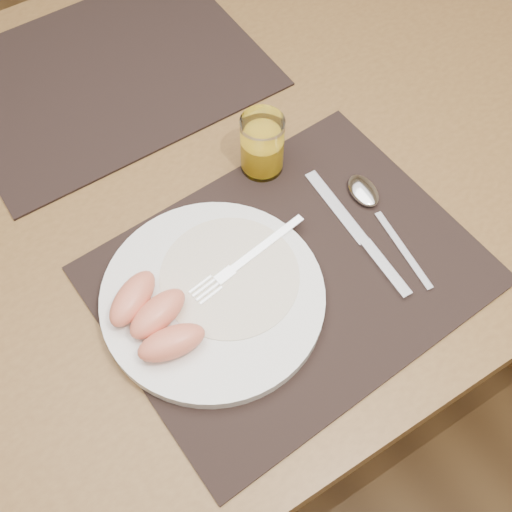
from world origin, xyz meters
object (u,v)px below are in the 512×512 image
object	(u,v)px
fork	(240,264)
spoon	(369,199)
placemat_near	(289,274)
juice_glass	(262,147)
table	(189,203)
knife	(364,242)
placemat_far	(108,74)
plate	(213,297)

from	to	relation	value
fork	spoon	world-z (taller)	fork
placemat_near	juice_glass	bearing A→B (deg)	68.75
table	knife	bearing A→B (deg)	-60.19
placemat_near	placemat_far	world-z (taller)	same
table	spoon	bearing A→B (deg)	-45.99
knife	spoon	bearing A→B (deg)	47.80
spoon	juice_glass	bearing A→B (deg)	124.35
knife	juice_glass	xyz separation A→B (m)	(-0.04, 0.18, 0.04)
placemat_far	knife	bearing A→B (deg)	-72.47
placemat_near	juice_glass	size ratio (longest dim) A/B	5.09
table	juice_glass	distance (m)	0.17
placemat_near	plate	distance (m)	0.10
placemat_near	spoon	world-z (taller)	spoon
fork	knife	xyz separation A→B (m)	(0.16, -0.05, -0.02)
fork	spoon	xyz separation A→B (m)	(0.20, -0.00, -0.01)
plate	juice_glass	world-z (taller)	juice_glass
plate	fork	size ratio (longest dim) A/B	1.54
placemat_far	knife	distance (m)	0.48
table	knife	size ratio (longest dim) A/B	6.35
placemat_far	plate	distance (m)	0.43
spoon	knife	bearing A→B (deg)	-132.20
spoon	plate	bearing A→B (deg)	-176.28
placemat_near	plate	world-z (taller)	plate
placemat_far	fork	xyz separation A→B (m)	(-0.01, -0.40, 0.02)
knife	juice_glass	size ratio (longest dim) A/B	2.49
fork	spoon	size ratio (longest dim) A/B	0.91
placemat_near	fork	size ratio (longest dim) A/B	2.57
plate	fork	xyz separation A→B (m)	(0.05, 0.02, 0.01)
table	plate	bearing A→B (deg)	-109.28
placemat_near	knife	size ratio (longest dim) A/B	2.04
plate	spoon	size ratio (longest dim) A/B	1.40
fork	juice_glass	xyz separation A→B (m)	(0.11, 0.13, 0.02)
table	knife	distance (m)	0.28
table	fork	size ratio (longest dim) A/B	8.00
fork	knife	bearing A→B (deg)	-17.72
fork	knife	distance (m)	0.16
placemat_near	placemat_far	distance (m)	0.44
placemat_far	juice_glass	bearing A→B (deg)	-70.00
knife	spoon	size ratio (longest dim) A/B	1.15
plate	knife	xyz separation A→B (m)	(0.20, -0.03, -0.01)
plate	spoon	xyz separation A→B (m)	(0.25, 0.02, -0.00)
plate	juice_glass	xyz separation A→B (m)	(0.16, 0.14, 0.03)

